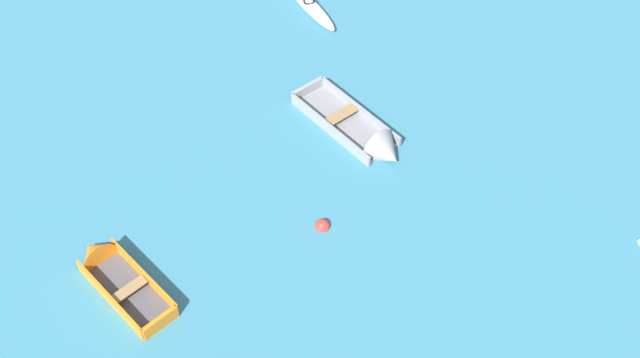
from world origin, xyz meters
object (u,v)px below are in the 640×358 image
rowboat_orange_back_row_right (110,269)px  mooring_buoy_midfield (322,226)px  kayak_white_near_left (309,5)px  rowboat_grey_cluster_inner (370,141)px

rowboat_orange_back_row_right → mooring_buoy_midfield: 6.20m
kayak_white_near_left → rowboat_orange_back_row_right: 13.63m
rowboat_orange_back_row_right → mooring_buoy_midfield: rowboat_orange_back_row_right is taller
rowboat_grey_cluster_inner → mooring_buoy_midfield: (-1.28, -3.49, -0.19)m
rowboat_grey_cluster_inner → mooring_buoy_midfield: 3.73m
rowboat_grey_cluster_inner → rowboat_orange_back_row_right: bearing=-141.7°
kayak_white_near_left → rowboat_orange_back_row_right: (-4.54, -12.85, 0.03)m
rowboat_grey_cluster_inner → rowboat_orange_back_row_right: size_ratio=1.22×
rowboat_grey_cluster_inner → rowboat_orange_back_row_right: 9.06m
kayak_white_near_left → rowboat_orange_back_row_right: rowboat_orange_back_row_right is taller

